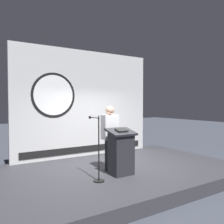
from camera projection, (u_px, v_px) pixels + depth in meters
The scene contains 6 objects.
ground_plane at pixel (118, 179), 6.26m from camera, with size 40.00×40.00×0.00m, color #383D47.
stage_platform at pixel (118, 174), 6.25m from camera, with size 6.40×4.00×0.30m, color #333338.
banner_display at pixel (85, 104), 7.72m from camera, with size 4.70×0.12×3.39m.
podium at pixel (121, 152), 5.66m from camera, with size 0.64×0.50×1.11m.
speaker_person at pixel (110, 137), 6.05m from camera, with size 0.40×0.26×1.63m.
microphone_stand at pixel (98, 158), 5.22m from camera, with size 0.24×0.56×1.43m.
Camera 1 is at (-3.45, -5.14, 2.00)m, focal length 38.29 mm.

